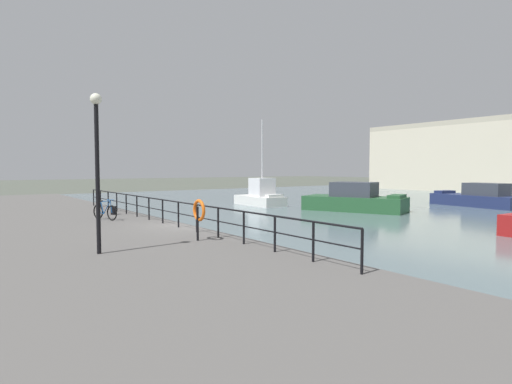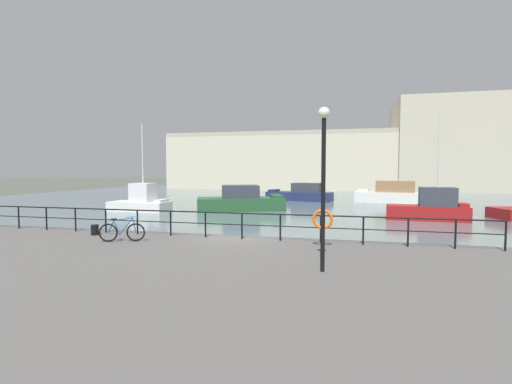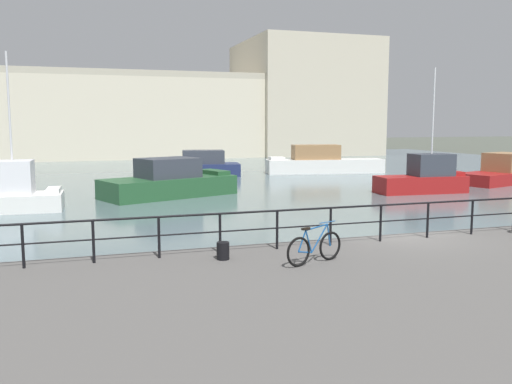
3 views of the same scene
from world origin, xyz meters
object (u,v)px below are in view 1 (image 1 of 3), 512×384
object	(u,v)px
parked_bicycle	(105,212)
quay_lamp_post	(97,152)
moored_white_yacht	(478,198)
life_ring_stand	(199,212)
moored_small_launch	(261,196)
moored_blue_motorboat	(355,200)
mooring_bollard	(114,210)

from	to	relation	value
parked_bicycle	quay_lamp_post	size ratio (longest dim) A/B	0.37
moored_white_yacht	life_ring_stand	distance (m)	29.49
life_ring_stand	parked_bicycle	bearing A→B (deg)	-173.63
moored_small_launch	life_ring_stand	world-z (taller)	moored_small_launch
moored_blue_motorboat	life_ring_stand	xyz separation A→B (m)	(8.30, -17.83, 0.91)
parked_bicycle	life_ring_stand	xyz separation A→B (m)	(7.70, 0.86, 0.59)
mooring_bollard	quay_lamp_post	xyz separation A→B (m)	(9.97, -3.54, 2.68)
quay_lamp_post	life_ring_stand	bearing A→B (deg)	94.22
moored_blue_motorboat	life_ring_stand	world-z (taller)	moored_blue_motorboat
moored_white_yacht	parked_bicycle	distance (m)	30.14
moored_small_launch	moored_blue_motorboat	xyz separation A→B (m)	(7.98, 2.91, -0.02)
moored_blue_motorboat	life_ring_stand	size ratio (longest dim) A/B	5.74
moored_small_launch	mooring_bollard	size ratio (longest dim) A/B	16.77
parked_bicycle	life_ring_stand	world-z (taller)	life_ring_stand
parked_bicycle	life_ring_stand	distance (m)	7.77
moored_small_launch	life_ring_stand	bearing A→B (deg)	-40.15
quay_lamp_post	moored_blue_motorboat	bearing A→B (deg)	111.98
moored_blue_motorboat	life_ring_stand	distance (m)	19.68
moored_small_launch	parked_bicycle	world-z (taller)	moored_small_launch
life_ring_stand	quay_lamp_post	distance (m)	3.88
moored_small_launch	mooring_bollard	distance (m)	16.13
moored_small_launch	mooring_bollard	xyz separation A→B (m)	(6.56, -14.73, 0.14)
quay_lamp_post	moored_white_yacht	bearing A→B (deg)	98.41
moored_blue_motorboat	parked_bicycle	world-z (taller)	moored_blue_motorboat
quay_lamp_post	parked_bicycle	bearing A→B (deg)	162.56
mooring_bollard	quay_lamp_post	distance (m)	10.91
moored_blue_motorboat	moored_white_yacht	xyz separation A→B (m)	(3.75, 11.29, -0.08)
moored_blue_motorboat	mooring_bollard	world-z (taller)	moored_blue_motorboat
moored_blue_motorboat	mooring_bollard	xyz separation A→B (m)	(-1.42, -17.64, 0.15)
moored_small_launch	moored_white_yacht	bearing A→B (deg)	52.80
moored_small_launch	moored_blue_motorboat	world-z (taller)	moored_small_launch
moored_blue_motorboat	life_ring_stand	bearing A→B (deg)	-86.36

